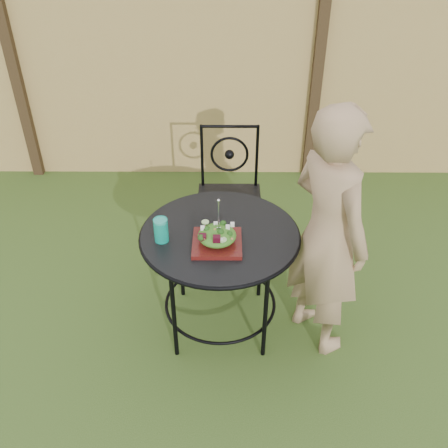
% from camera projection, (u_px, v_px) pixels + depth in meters
% --- Properties ---
extents(ground, '(60.00, 60.00, 0.00)m').
position_uv_depth(ground, '(142.00, 344.00, 3.10)').
color(ground, '#284115').
rests_on(ground, ground).
extents(fence, '(8.00, 0.12, 1.90)m').
position_uv_depth(fence, '(167.00, 76.00, 4.34)').
color(fence, '#D6B46A').
rests_on(fence, ground).
extents(patio_table, '(0.92, 0.92, 0.72)m').
position_uv_depth(patio_table, '(220.00, 252.00, 2.92)').
color(patio_table, black).
rests_on(patio_table, ground).
extents(patio_chair, '(0.46, 0.46, 0.95)m').
position_uv_depth(patio_chair, '(229.00, 191.00, 3.63)').
color(patio_chair, black).
rests_on(patio_chair, ground).
extents(diner, '(0.61, 0.67, 1.54)m').
position_uv_depth(diner, '(328.00, 235.00, 2.75)').
color(diner, '#9F7D5A').
rests_on(diner, ground).
extents(salad_plate, '(0.27, 0.27, 0.02)m').
position_uv_depth(salad_plate, '(217.00, 243.00, 2.74)').
color(salad_plate, '#400910').
rests_on(salad_plate, patio_table).
extents(salad, '(0.21, 0.21, 0.08)m').
position_uv_depth(salad, '(217.00, 235.00, 2.71)').
color(salad, '#235614').
rests_on(salad, salad_plate).
extents(fork, '(0.01, 0.01, 0.18)m').
position_uv_depth(fork, '(219.00, 216.00, 2.63)').
color(fork, silver).
rests_on(fork, salad).
extents(drinking_glass, '(0.08, 0.08, 0.14)m').
position_uv_depth(drinking_glass, '(161.00, 230.00, 2.74)').
color(drinking_glass, '#0EA78C').
rests_on(drinking_glass, patio_table).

